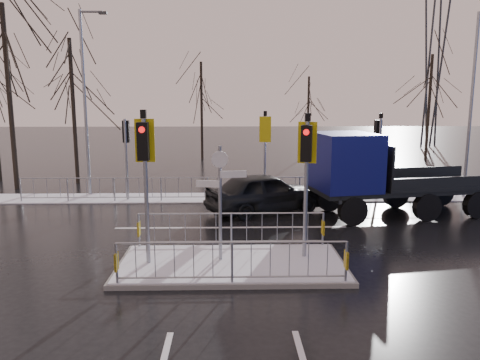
{
  "coord_description": "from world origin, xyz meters",
  "views": [
    {
      "loc": [
        -0.06,
        -11.84,
        4.47
      ],
      "look_at": [
        0.3,
        3.1,
        1.8
      ],
      "focal_mm": 35.0,
      "sensor_mm": 36.0,
      "label": 1
    }
  ],
  "objects_px": {
    "car_far_lane": "(265,192)",
    "street_lamp_left": "(86,96)",
    "street_lamp_right": "(473,99)",
    "traffic_island": "(231,253)",
    "flatbed_truck": "(368,172)"
  },
  "relations": [
    {
      "from": "street_lamp_right",
      "to": "flatbed_truck",
      "type": "bearing_deg",
      "value": -149.21
    },
    {
      "from": "car_far_lane",
      "to": "flatbed_truck",
      "type": "bearing_deg",
      "value": -125.22
    },
    {
      "from": "traffic_island",
      "to": "flatbed_truck",
      "type": "distance_m",
      "value": 7.48
    },
    {
      "from": "car_far_lane",
      "to": "street_lamp_left",
      "type": "height_order",
      "value": "street_lamp_left"
    },
    {
      "from": "car_far_lane",
      "to": "street_lamp_right",
      "type": "distance_m",
      "value": 10.24
    },
    {
      "from": "traffic_island",
      "to": "street_lamp_left",
      "type": "relative_size",
      "value": 0.73
    },
    {
      "from": "car_far_lane",
      "to": "traffic_island",
      "type": "bearing_deg",
      "value": 142.69
    },
    {
      "from": "traffic_island",
      "to": "car_far_lane",
      "type": "distance_m",
      "value": 6.13
    },
    {
      "from": "street_lamp_left",
      "to": "flatbed_truck",
      "type": "bearing_deg",
      "value": -20.09
    },
    {
      "from": "car_far_lane",
      "to": "street_lamp_left",
      "type": "xyz_separation_m",
      "value": [
        -7.75,
        3.52,
        3.7
      ]
    },
    {
      "from": "car_far_lane",
      "to": "street_lamp_left",
      "type": "relative_size",
      "value": 0.57
    },
    {
      "from": "traffic_island",
      "to": "flatbed_truck",
      "type": "relative_size",
      "value": 0.84
    },
    {
      "from": "car_far_lane",
      "to": "street_lamp_right",
      "type": "xyz_separation_m",
      "value": [
        9.25,
        2.52,
        3.6
      ]
    },
    {
      "from": "car_far_lane",
      "to": "flatbed_truck",
      "type": "relative_size",
      "value": 0.65
    },
    {
      "from": "traffic_island",
      "to": "street_lamp_left",
      "type": "height_order",
      "value": "street_lamp_left"
    }
  ]
}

